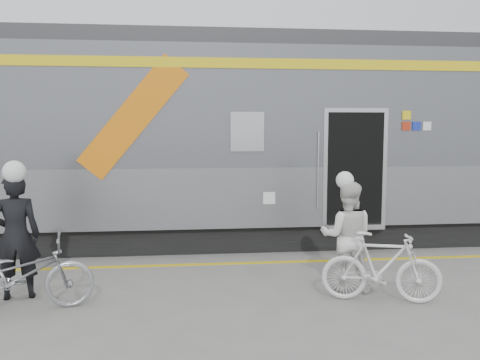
{
  "coord_description": "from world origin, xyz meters",
  "views": [
    {
      "loc": [
        -0.08,
        -6.32,
        2.33
      ],
      "look_at": [
        0.79,
        1.6,
        1.5
      ],
      "focal_mm": 38.0,
      "sensor_mm": 36.0,
      "label": 1
    }
  ],
  "objects": [
    {
      "name": "bicycle_right",
      "position": [
        2.51,
        0.04,
        0.47
      ],
      "size": [
        1.64,
        0.87,
        0.95
      ],
      "primitive_type": "imported",
      "rotation": [
        0.0,
        0.0,
        1.28
      ],
      "color": "silver",
      "rests_on": "ground"
    },
    {
      "name": "man",
      "position": [
        -2.37,
        0.73,
        0.86
      ],
      "size": [
        0.7,
        0.53,
        1.73
      ],
      "primitive_type": "imported",
      "rotation": [
        0.0,
        0.0,
        3.35
      ],
      "color": "black",
      "rests_on": "ground"
    },
    {
      "name": "ground",
      "position": [
        0.0,
        0.0,
        0.0
      ],
      "size": [
        90.0,
        90.0,
        0.0
      ],
      "primitive_type": "plane",
      "color": "slate",
      "rests_on": "ground"
    },
    {
      "name": "helmet_woman",
      "position": [
        2.21,
        0.59,
        1.69
      ],
      "size": [
        0.25,
        0.25,
        0.25
      ],
      "primitive_type": "sphere",
      "color": "white",
      "rests_on": "woman"
    },
    {
      "name": "safety_strip",
      "position": [
        0.0,
        2.15,
        0.0
      ],
      "size": [
        24.0,
        0.12,
        0.01
      ],
      "primitive_type": "cube",
      "color": "yellow",
      "rests_on": "ground"
    },
    {
      "name": "train",
      "position": [
        0.85,
        4.19,
        2.05
      ],
      "size": [
        24.0,
        3.17,
        4.1
      ],
      "color": "black",
      "rests_on": "ground"
    },
    {
      "name": "helmet_man",
      "position": [
        -2.37,
        0.73,
        1.87
      ],
      "size": [
        0.3,
        0.3,
        0.3
      ],
      "primitive_type": "sphere",
      "color": "white",
      "rests_on": "man"
    },
    {
      "name": "bicycle_left",
      "position": [
        -2.17,
        0.18,
        0.48
      ],
      "size": [
        1.9,
        0.99,
        0.95
      ],
      "primitive_type": "imported",
      "rotation": [
        0.0,
        0.0,
        1.78
      ],
      "color": "#A3A5AA",
      "rests_on": "ground"
    },
    {
      "name": "woman",
      "position": [
        2.21,
        0.59,
        0.78
      ],
      "size": [
        0.9,
        0.78,
        1.57
      ],
      "primitive_type": "imported",
      "rotation": [
        0.0,
        0.0,
        2.86
      ],
      "color": "silver",
      "rests_on": "ground"
    }
  ]
}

